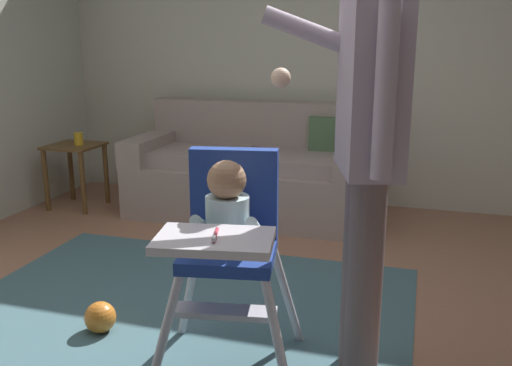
# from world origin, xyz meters

# --- Properties ---
(ground) EXTENTS (6.04, 6.53, 0.10)m
(ground) POSITION_xyz_m (0.00, 0.00, -0.05)
(ground) COLOR #A26F54
(wall_far) EXTENTS (5.24, 0.06, 2.60)m
(wall_far) POSITION_xyz_m (0.00, 2.50, 1.30)
(wall_far) COLOR beige
(wall_far) RESTS_ON ground
(couch) EXTENTS (1.83, 0.86, 0.86)m
(couch) POSITION_xyz_m (-0.43, 1.98, 0.33)
(couch) COLOR gray
(couch) RESTS_ON ground
(high_chair) EXTENTS (0.70, 0.80, 0.92)m
(high_chair) POSITION_xyz_m (0.14, -0.17, 0.63)
(high_chair) COLOR silver
(high_chair) RESTS_ON ground
(adult_standing) EXTENTS (0.60, 0.49, 1.68)m
(adult_standing) POSITION_xyz_m (0.64, -0.03, 0.95)
(adult_standing) COLOR #685656
(adult_standing) RESTS_ON ground
(toy_ball) EXTENTS (0.15, 0.15, 0.15)m
(toy_ball) POSITION_xyz_m (-0.56, -0.04, 0.07)
(toy_ball) COLOR orange
(toy_ball) RESTS_ON ground
(side_table) EXTENTS (0.40, 0.40, 0.52)m
(side_table) POSITION_xyz_m (-1.85, 1.72, 0.38)
(side_table) COLOR brown
(side_table) RESTS_ON ground
(sippy_cup) EXTENTS (0.07, 0.07, 0.10)m
(sippy_cup) POSITION_xyz_m (-1.81, 1.72, 0.57)
(sippy_cup) COLOR gold
(sippy_cup) RESTS_ON side_table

